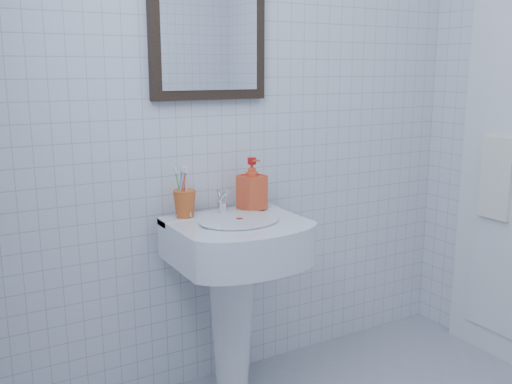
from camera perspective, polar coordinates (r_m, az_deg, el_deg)
wall_back at (r=2.47m, az=-0.57°, el=9.58°), size 2.20×0.02×2.50m
wall_left at (r=0.96m, az=-23.09°, el=4.53°), size 0.02×2.40×2.50m
washbasin at (r=2.33m, az=-2.24°, el=-8.66°), size 0.52×0.38×0.79m
faucet at (r=2.33m, az=-3.38°, el=-1.10°), size 0.04×0.09×0.11m
toothbrush_cup at (r=2.27m, az=-7.15°, el=-1.17°), size 0.11×0.11×0.11m
soap_dispenser at (r=2.38m, az=-0.41°, el=0.81°), size 0.11×0.11×0.21m
wall_mirror at (r=2.36m, az=-4.77°, el=16.70°), size 0.50×0.04×0.62m
towel_ring at (r=2.84m, az=23.47°, el=4.87°), size 0.01×0.18×0.18m
hand_towel at (r=2.85m, az=22.93°, el=1.27°), size 0.03×0.16×0.38m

